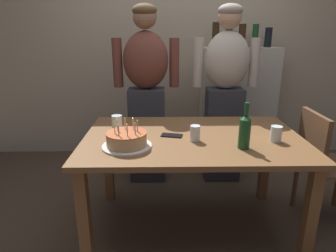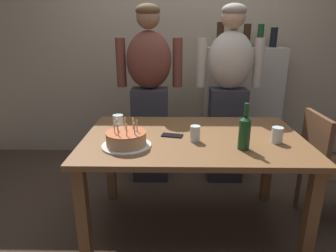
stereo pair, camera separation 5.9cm
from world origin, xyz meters
name	(u,v)px [view 2 (the right image)]	position (x,y,z in m)	size (l,w,h in m)	color
ground_plane	(191,227)	(0.00, 0.00, 0.00)	(10.00, 10.00, 0.00)	#47382B
back_wall	(186,43)	(0.00, 1.55, 1.30)	(5.20, 0.10, 2.60)	tan
dining_table	(193,149)	(0.00, 0.00, 0.64)	(1.50, 0.96, 0.74)	brown
birthday_cake	(126,140)	(-0.43, -0.19, 0.79)	(0.31, 0.31, 0.17)	white
water_glass_near	(118,123)	(-0.54, 0.12, 0.80)	(0.08, 0.08, 0.12)	silver
water_glass_far	(195,134)	(0.01, -0.09, 0.79)	(0.07, 0.07, 0.11)	silver
water_glass_side	(277,135)	(0.54, -0.11, 0.79)	(0.07, 0.07, 0.10)	silver
wine_bottle	(245,132)	(0.29, -0.22, 0.85)	(0.07, 0.07, 0.29)	#194723
cell_phone	(172,135)	(-0.15, 0.01, 0.74)	(0.14, 0.07, 0.01)	black
person_man_bearded	(150,93)	(-0.36, 0.81, 0.87)	(0.61, 0.27, 1.66)	#33333D
person_woman_cardigan	(228,94)	(0.38, 0.81, 0.87)	(0.61, 0.27, 1.66)	#33333D
dining_chair	(326,161)	(1.00, 0.10, 0.52)	(0.42, 0.42, 0.87)	brown
shelf_cabinet	(241,104)	(0.63, 1.33, 0.65)	(0.83, 0.30, 1.52)	beige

